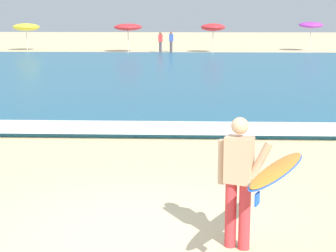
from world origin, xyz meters
The scene contains 10 objects.
ground_plane centered at (0.00, 0.00, 0.00)m, with size 160.00×160.00×0.00m, color beige.
sea centered at (0.00, 19.85, 0.07)m, with size 120.00×28.00×0.14m, color #1E6084.
surf_foam centered at (0.00, 6.45, 0.15)m, with size 120.00×1.66×0.01m, color white.
surfer_with_board centered at (1.66, -0.61, 1.03)m, with size 1.32×2.25×1.73m.
beach_umbrella_0 centered at (-12.25, 36.99, 1.87)m, with size 2.10×2.12×2.19m.
beach_umbrella_1 centered at (-3.95, 35.38, 1.92)m, with size 2.13×2.14×2.21m.
beach_umbrella_2 centered at (2.50, 35.31, 1.92)m, with size 1.84×1.84×2.21m.
beach_umbrella_3 centered at (10.25, 37.40, 2.05)m, with size 1.91×1.94×2.35m.
beachgoer_near_row_left centered at (-0.68, 35.80, 0.84)m, with size 0.32×0.20×1.58m.
beachgoer_near_row_mid centered at (-1.47, 35.08, 0.84)m, with size 0.32×0.20×1.58m.
Camera 1 is at (0.83, -7.35, 3.01)m, focal length 59.53 mm.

